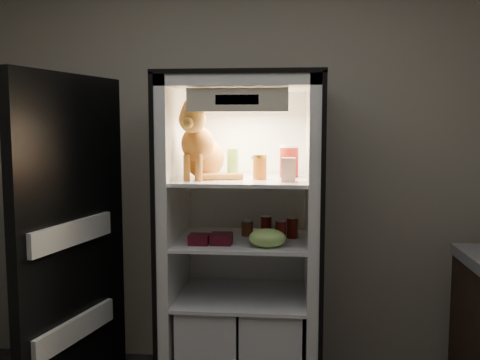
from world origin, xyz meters
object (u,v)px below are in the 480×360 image
Objects in this scene: soda_can_b at (292,228)px; condiment_jar at (247,228)px; refrigerator at (243,261)px; berry_box_left at (199,239)px; pepper_jar at (289,161)px; mayo_tub at (258,166)px; salsa_jar at (260,167)px; tabby_cat at (201,150)px; parmesan_shaker at (233,163)px; soda_can_a at (266,226)px; grape_bag at (267,238)px; soda_can_c at (281,231)px; berry_box_right at (221,239)px; cream_carton at (288,170)px.

soda_can_b reaches higher than condiment_jar.
berry_box_left is (-0.22, -0.23, 0.18)m from refrigerator.
mayo_tub is at bearing 164.65° from pepper_jar.
salsa_jar reaches higher than soda_can_b.
tabby_cat is 4.07× the size of berry_box_left.
pepper_jar is (0.32, 0.06, 0.01)m from parmesan_shaker.
soda_can_a is at bearing 3.33° from condiment_jar.
mayo_tub is at bearing 154.21° from soda_can_b.
grape_bag is at bearing -9.58° from tabby_cat.
soda_can_c is 0.34m from berry_box_right.
berry_box_left is at bearing -134.70° from condiment_jar.
salsa_jar is at bearing -102.85° from soda_can_a.
salsa_jar reaches higher than soda_can_a.
tabby_cat reaches higher than berry_box_right.
tabby_cat is 0.62m from grape_bag.
refrigerator is at bearing -134.18° from mayo_tub.
cream_carton is at bearing -97.32° from soda_can_b.
parmesan_shaker is at bearing -164.13° from soda_can_a.
soda_can_c is at bearing 13.04° from tabby_cat.
berry_box_right is at bearing 179.41° from cream_carton.
berry_box_left is (0.00, -0.11, -0.49)m from tabby_cat.
condiment_jar is at bearing 61.67° from berry_box_right.
berry_box_right reaches higher than berry_box_left.
refrigerator is at bearing -173.13° from pepper_jar.
soda_can_b is at bearing -25.79° from mayo_tub.
soda_can_a and soda_can_c have the same top height.
soda_can_a reaches higher than condiment_jar.
mayo_tub is (0.08, 0.08, 0.56)m from refrigerator.
berry_box_right is (-0.18, -0.29, -0.38)m from mayo_tub.
mayo_tub is 0.42m from soda_can_b.
refrigerator is 4.26× the size of tabby_cat.
tabby_cat is 3.68× the size of soda_can_b.
parmesan_shaker is 1.41× the size of soda_can_a.
mayo_tub is 0.98× the size of soda_can_b.
cream_carton is 1.08× the size of soda_can_a.
tabby_cat reaches higher than grape_bag.
soda_can_b is at bearing -3.49° from refrigerator.
soda_can_a is at bearing 162.96° from soda_can_b.
pepper_jar is 1.59× the size of berry_box_right.
salsa_jar reaches higher than berry_box_left.
soda_can_b is 0.27m from condiment_jar.
tabby_cat is 3.74× the size of soda_can_a.
cream_carton is (0.26, -0.21, 0.56)m from refrigerator.
cream_carton is at bearing -30.25° from parmesan_shaker.
salsa_jar reaches higher than berry_box_right.
refrigerator is 0.66m from cream_carton.
cream_carton is (0.16, -0.10, -0.01)m from salsa_jar.
parmesan_shaker is at bearing -156.39° from refrigerator.
soda_can_a is at bearing 123.52° from soda_can_c.
tabby_cat reaches higher than berry_box_left.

